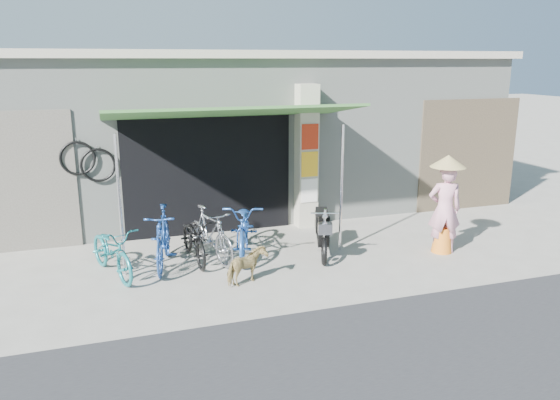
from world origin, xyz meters
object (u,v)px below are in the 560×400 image
object	(u,v)px
bike_black	(194,239)
bike_navy	(245,228)
bike_blue	(163,238)
street_dog	(247,266)
moped	(322,230)
nun	(445,205)
bike_silver	(210,234)
bike_teal	(112,251)

from	to	relation	value
bike_black	bike_navy	distance (m)	0.93
bike_blue	street_dog	size ratio (longest dim) A/B	2.49
bike_black	moped	xyz separation A→B (m)	(2.31, -0.32, 0.02)
street_dog	bike_black	bearing A→B (deg)	-2.46
nun	bike_navy	bearing A→B (deg)	3.74
bike_silver	nun	size ratio (longest dim) A/B	0.88
bike_teal	nun	size ratio (longest dim) A/B	0.91
street_dog	moped	size ratio (longest dim) A/B	0.43
bike_blue	bike_navy	size ratio (longest dim) A/B	0.88
bike_navy	nun	distance (m)	3.68
bike_blue	moped	bearing A→B (deg)	8.47
bike_navy	street_dog	size ratio (longest dim) A/B	2.84
street_dog	moped	bearing A→B (deg)	-88.10
bike_navy	street_dog	xyz separation A→B (m)	(-0.31, -1.32, -0.22)
bike_teal	bike_navy	bearing A→B (deg)	-11.72
bike_navy	nun	xyz separation A→B (m)	(3.52, -1.00, 0.38)
bike_navy	bike_teal	bearing A→B (deg)	-155.62
bike_navy	street_dog	world-z (taller)	bike_navy
bike_black	moped	distance (m)	2.33
bike_black	street_dog	bearing A→B (deg)	-68.57
bike_silver	bike_blue	bearing A→B (deg)	167.15
bike_silver	bike_navy	world-z (taller)	bike_navy
bike_silver	street_dog	bearing A→B (deg)	-92.24
bike_navy	nun	world-z (taller)	nun
bike_black	moped	bearing A→B (deg)	-11.92
bike_blue	nun	distance (m)	5.09
bike_navy	nun	bearing A→B (deg)	1.15
bike_teal	bike_black	size ratio (longest dim) A/B	1.07
moped	bike_silver	bearing A→B (deg)	-168.14
bike_blue	moped	distance (m)	2.87
bike_teal	bike_black	world-z (taller)	bike_teal
bike_blue	moped	world-z (taller)	bike_blue
bike_silver	nun	distance (m)	4.30
bike_black	bike_navy	world-z (taller)	bike_navy
bike_teal	moped	size ratio (longest dim) A/B	1.03
street_dog	moped	world-z (taller)	moped
bike_silver	bike_teal	bearing A→B (deg)	169.95
bike_blue	street_dog	bearing A→B (deg)	-32.61
bike_silver	moped	xyz separation A→B (m)	(2.04, -0.27, -0.05)
bike_blue	bike_silver	distance (m)	0.83
bike_silver	bike_navy	size ratio (longest dim) A/B	0.81
bike_blue	bike_navy	xyz separation A→B (m)	(1.48, 0.15, -0.00)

